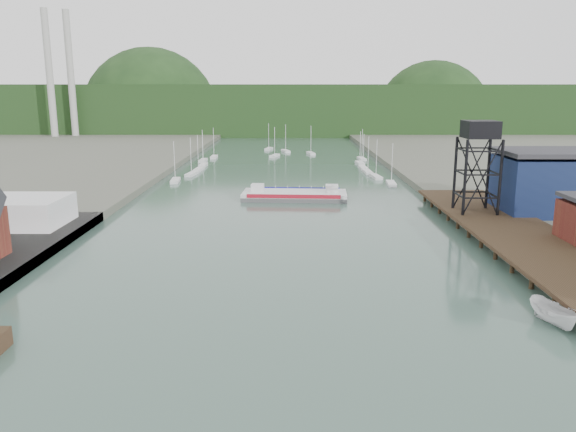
{
  "coord_description": "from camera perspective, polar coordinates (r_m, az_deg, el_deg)",
  "views": [
    {
      "loc": [
        1.9,
        -39.76,
        23.29
      ],
      "look_at": [
        1.77,
        45.97,
        4.0
      ],
      "focal_mm": 35.0,
      "sensor_mm": 36.0,
      "label": 1
    }
  ],
  "objects": [
    {
      "name": "motorboat",
      "position": [
        63.21,
        25.41,
        -9.01
      ],
      "size": [
        3.97,
        6.88,
        2.5
      ],
      "primitive_type": "imported",
      "rotation": [
        0.0,
        0.0,
        0.25
      ],
      "color": "silver",
      "rests_on": "ground"
    },
    {
      "name": "blue_shed",
      "position": [
        111.93,
        25.58,
        3.1
      ],
      "size": [
        20.5,
        14.5,
        11.3
      ],
      "color": "#0B1532",
      "rests_on": "east_land"
    },
    {
      "name": "marina_sailboats",
      "position": [
        179.7,
        -0.49,
        5.35
      ],
      "size": [
        57.71,
        92.65,
        0.9
      ],
      "color": "silver",
      "rests_on": "ground"
    },
    {
      "name": "lift_tower",
      "position": [
        103.49,
        18.92,
        7.77
      ],
      "size": [
        6.5,
        6.5,
        16.0
      ],
      "color": "black",
      "rests_on": "east_pier"
    },
    {
      "name": "white_shed",
      "position": [
        102.67,
        -26.47,
        0.42
      ],
      "size": [
        18.0,
        12.0,
        4.5
      ],
      "primitive_type": "cube",
      "color": "silver",
      "rests_on": "west_quay"
    },
    {
      "name": "chain_ferry",
      "position": [
        122.43,
        0.67,
        2.16
      ],
      "size": [
        22.99,
        10.36,
        3.24
      ],
      "rotation": [
        0.0,
        0.0,
        -0.06
      ],
      "color": "#4F4F51",
      "rests_on": "ground"
    },
    {
      "name": "smokestacks",
      "position": [
        292.93,
        -22.13,
        13.09
      ],
      "size": [
        11.2,
        8.2,
        60.0
      ],
      "color": "#AAA9A4",
      "rests_on": "ground"
    },
    {
      "name": "ground",
      "position": [
        46.11,
        -2.4,
        -17.66
      ],
      "size": [
        600.0,
        600.0,
        0.0
      ],
      "primitive_type": "plane",
      "color": "#304B44",
      "rests_on": "ground"
    },
    {
      "name": "east_pier",
      "position": [
        94.2,
        21.97,
        -1.39
      ],
      "size": [
        14.0,
        70.0,
        2.45
      ],
      "color": "black",
      "rests_on": "ground"
    },
    {
      "name": "distant_hills",
      "position": [
        341.4,
        -0.91,
        10.51
      ],
      "size": [
        500.0,
        120.0,
        80.0
      ],
      "color": "black",
      "rests_on": "ground"
    }
  ]
}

